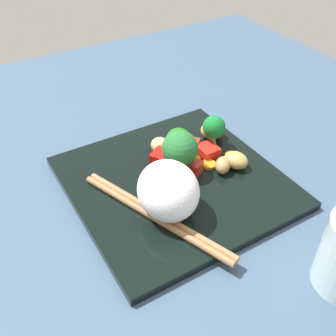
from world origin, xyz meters
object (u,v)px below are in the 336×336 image
Objects in this scene: broccoli_floret_1 at (214,128)px; chopstick_pair at (155,215)px; rice_mound at (168,191)px; carrot_slice_1 at (230,154)px; square_plate at (175,182)px.

broccoli_floret_1 reaches higher than chopstick_pair.
rice_mound is 4.26× the size of carrot_slice_1.
square_plate is 3.30× the size of rice_mound.
broccoli_floret_1 is 4.82cm from carrot_slice_1.
square_plate is 1.25× the size of chopstick_pair.
carrot_slice_1 is 0.09× the size of chopstick_pair.
carrot_slice_1 is 17.26cm from chopstick_pair.
broccoli_floret_1 is (-9.33, -3.87, 4.14)cm from square_plate.
rice_mound is at bearing 51.34° from square_plate.
rice_mound is 0.38× the size of chopstick_pair.
square_plate is at bearing 22.54° from broccoli_floret_1.
broccoli_floret_1 is (-13.46, -9.04, -0.22)cm from rice_mound.
broccoli_floret_1 is 18.19cm from chopstick_pair.
chopstick_pair is (16.29, 5.70, 0.19)cm from carrot_slice_1.
square_plate is 7.92cm from rice_mound.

